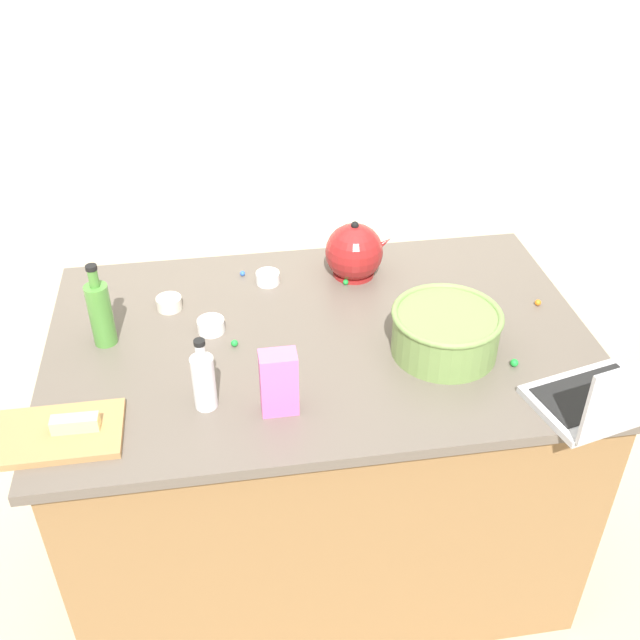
% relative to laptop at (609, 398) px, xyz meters
% --- Properties ---
extents(ground_plane, '(12.00, 12.00, 0.00)m').
position_rel_laptop_xyz_m(ground_plane, '(-0.64, 0.43, -0.95)').
color(ground_plane, '#B7A88E').
extents(wall_back, '(8.00, 0.10, 2.60)m').
position_rel_laptop_xyz_m(wall_back, '(-0.64, 2.75, 0.35)').
color(wall_back, beige).
rests_on(wall_back, ground).
extents(island_counter, '(1.51, 0.96, 0.90)m').
position_rel_laptop_xyz_m(island_counter, '(-0.64, 0.43, -0.50)').
color(island_counter, olive).
rests_on(island_counter, ground).
extents(laptop, '(0.35, 0.29, 0.22)m').
position_rel_laptop_xyz_m(laptop, '(0.00, 0.00, 0.00)').
color(laptop, '#B7B7BC').
rests_on(laptop, island_counter).
extents(mixing_bowl_large, '(0.30, 0.30, 0.13)m').
position_rel_laptop_xyz_m(mixing_bowl_large, '(-0.32, 0.30, 0.02)').
color(mixing_bowl_large, '#72934C').
rests_on(mixing_bowl_large, island_counter).
extents(bottle_olive, '(0.06, 0.06, 0.25)m').
position_rel_laptop_xyz_m(bottle_olive, '(-1.23, 0.48, 0.05)').
color(bottle_olive, '#4C8C38').
rests_on(bottle_olive, island_counter).
extents(bottle_vinegar, '(0.06, 0.06, 0.20)m').
position_rel_laptop_xyz_m(bottle_vinegar, '(-0.96, 0.18, 0.03)').
color(bottle_vinegar, white).
rests_on(bottle_vinegar, island_counter).
extents(kettle, '(0.21, 0.18, 0.20)m').
position_rel_laptop_xyz_m(kettle, '(-0.48, 0.73, 0.03)').
color(kettle, maroon).
rests_on(kettle, island_counter).
extents(cutting_board, '(0.31, 0.19, 0.02)m').
position_rel_laptop_xyz_m(cutting_board, '(-1.32, 0.12, -0.04)').
color(cutting_board, '#AD7F4C').
rests_on(cutting_board, island_counter).
extents(butter_stick_left, '(0.11, 0.04, 0.04)m').
position_rel_laptop_xyz_m(butter_stick_left, '(-1.27, 0.12, -0.01)').
color(butter_stick_left, '#F4E58C').
rests_on(butter_stick_left, cutting_board).
extents(ramekin_small, '(0.08, 0.08, 0.04)m').
position_rel_laptop_xyz_m(ramekin_small, '(-0.94, 0.49, -0.03)').
color(ramekin_small, white).
rests_on(ramekin_small, island_counter).
extents(ramekin_medium, '(0.07, 0.07, 0.04)m').
position_rel_laptop_xyz_m(ramekin_medium, '(-1.06, 0.62, -0.03)').
color(ramekin_medium, beige).
rests_on(ramekin_medium, island_counter).
extents(ramekin_wide, '(0.07, 0.07, 0.04)m').
position_rel_laptop_xyz_m(ramekin_wide, '(-0.76, 0.72, -0.03)').
color(ramekin_wide, white).
rests_on(ramekin_wide, island_counter).
extents(candy_bag, '(0.09, 0.06, 0.17)m').
position_rel_laptop_xyz_m(candy_bag, '(-0.78, 0.13, 0.04)').
color(candy_bag, pink).
rests_on(candy_bag, island_counter).
extents(candy_0, '(0.02, 0.02, 0.02)m').
position_rel_laptop_xyz_m(candy_0, '(-0.88, 0.41, -0.04)').
color(candy_0, green).
rests_on(candy_0, island_counter).
extents(candy_1, '(0.02, 0.02, 0.02)m').
position_rel_laptop_xyz_m(candy_1, '(-0.15, 0.21, -0.04)').
color(candy_1, green).
rests_on(candy_1, island_counter).
extents(candy_2, '(0.02, 0.02, 0.02)m').
position_rel_laptop_xyz_m(candy_2, '(-0.52, 0.67, -0.04)').
color(candy_2, green).
rests_on(candy_2, island_counter).
extents(candy_3, '(0.02, 0.02, 0.02)m').
position_rel_laptop_xyz_m(candy_3, '(0.02, 0.47, -0.04)').
color(candy_3, orange).
rests_on(candy_3, island_counter).
extents(candy_4, '(0.02, 0.02, 0.02)m').
position_rel_laptop_xyz_m(candy_4, '(-0.83, 0.77, -0.04)').
color(candy_4, blue).
rests_on(candy_4, island_counter).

